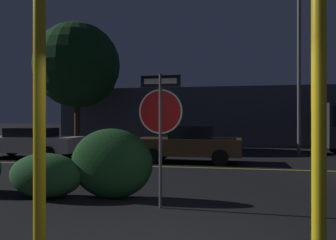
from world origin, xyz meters
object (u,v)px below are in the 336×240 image
Objects in this scene: yellow_pole_left at (39,111)px; stop_sign at (160,114)px; tree_0 at (77,65)px; street_lamp at (299,55)px; hedge_bush_2 at (111,163)px; passing_car_1 at (29,142)px; passing_car_2 at (189,144)px; hedge_bush_1 at (46,175)px; yellow_pole_right at (319,138)px.

stop_sign is at bearing 63.96° from yellow_pole_left.
street_lamp is at bearing -8.89° from tree_0.
stop_sign is 0.35× the size of tree_0.
hedge_bush_2 is at bearing -60.97° from tree_0.
street_lamp is (5.56, 12.04, 2.85)m from yellow_pole_left.
stop_sign is 0.55× the size of passing_car_1.
tree_0 is (-7.10, 4.97, 4.10)m from passing_car_2.
tree_0 is at bearing 56.33° from passing_car_2.
street_lamp is (4.46, 9.79, 2.84)m from stop_sign.
passing_car_1 is (-6.10, 9.06, -1.08)m from yellow_pole_left.
stop_sign is at bearing -57.80° from tree_0.
yellow_pole_left is 0.85× the size of passing_car_2.
stop_sign reaches higher than hedge_bush_1.
hedge_bush_1 is 13.01m from tree_0.
street_lamp is at bearing -75.95° from passing_car_1.
stop_sign is 2.89m from hedge_bush_1.
stop_sign is 9.97m from passing_car_1.
street_lamp is (4.69, 3.12, 3.89)m from passing_car_2.
hedge_bush_2 reaches higher than passing_car_2.
tree_0 reaches higher than passing_car_2.
yellow_pole_right is 0.40× the size of tree_0.
passing_car_2 is 0.54× the size of street_lamp.
passing_car_1 is at bearing 125.66° from hedge_bush_1.
passing_car_2 is at bearing 81.33° from hedge_bush_2.
hedge_bush_1 is at bearing -144.63° from passing_car_1.
street_lamp is at bearing 65.22° from yellow_pole_left.
hedge_bush_1 is 0.21× the size of street_lamp.
yellow_pole_right is 0.38× the size of street_lamp.
yellow_pole_left is at bearing -60.57° from hedge_bush_1.
yellow_pole_left is 2.15× the size of hedge_bush_1.
hedge_bush_1 is at bearing -126.60° from street_lamp.
yellow_pole_right is (2.16, -2.46, -0.30)m from stop_sign.
stop_sign is 0.33× the size of street_lamp.
passing_car_1 is 6.97m from passing_car_2.
hedge_bush_2 is at bearing -121.30° from street_lamp.
street_lamp is at bearing 58.70° from hedge_bush_2.
yellow_pole_right is 5.58m from hedge_bush_1.
yellow_pole_right reaches higher than hedge_bush_1.
passing_car_1 is at bearing -88.51° from tree_0.
stop_sign is at bearing -114.48° from street_lamp.
hedge_bush_2 is at bearing 172.65° from passing_car_2.
yellow_pole_right is at bearing -41.95° from hedge_bush_2.
passing_car_1 is 6.36m from tree_0.
yellow_pole_right is 9.47m from passing_car_2.
stop_sign is at bearing -176.68° from passing_car_2.
hedge_bush_1 is 7.97m from passing_car_1.
street_lamp is 11.93m from tree_0.
yellow_pole_left is 1.20× the size of yellow_pole_right.
yellow_pole_left is 0.77× the size of passing_car_1.
tree_0 is (-11.79, 1.84, 0.21)m from street_lamp.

